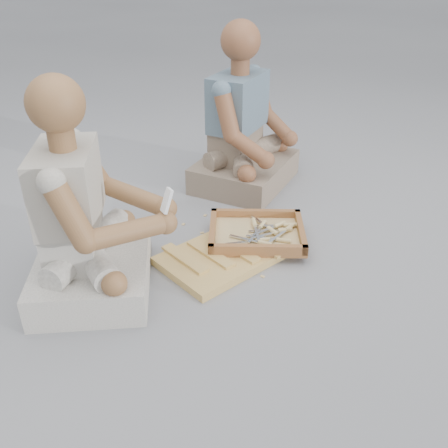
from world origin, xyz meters
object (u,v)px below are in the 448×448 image
object	(u,v)px
craftsman	(85,224)
companion	(243,134)
carved_panel	(224,255)
tool_tray	(257,234)

from	to	relation	value
craftsman	companion	size ratio (longest dim) A/B	0.96
carved_panel	craftsman	distance (m)	0.68
carved_panel	companion	bearing A→B (deg)	62.76
carved_panel	companion	size ratio (longest dim) A/B	0.61
craftsman	companion	xyz separation A→B (m)	(1.01, 0.78, 0.00)
craftsman	companion	world-z (taller)	companion
craftsman	carved_panel	bearing A→B (deg)	104.81
craftsman	tool_tray	bearing A→B (deg)	109.89
carved_panel	tool_tray	bearing A→B (deg)	20.43
craftsman	companion	distance (m)	1.27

